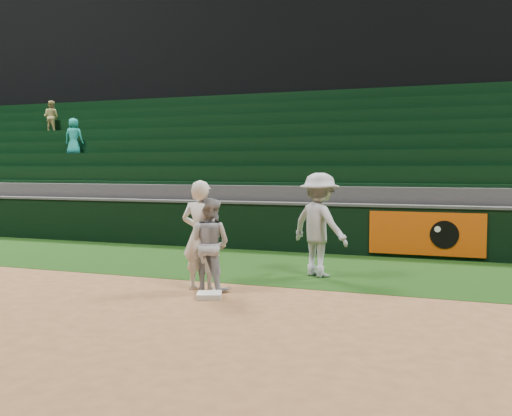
{
  "coord_description": "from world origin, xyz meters",
  "views": [
    {
      "loc": [
        3.75,
        -8.63,
        2.11
      ],
      "look_at": [
        -0.21,
        2.3,
        1.3
      ],
      "focal_mm": 40.0,
      "sensor_mm": 36.0,
      "label": 1
    }
  ],
  "objects_px": {
    "baserunner": "(210,244)",
    "base_coach": "(319,225)",
    "first_base": "(209,295)",
    "first_baseman": "(201,235)"
  },
  "relations": [
    {
      "from": "first_base",
      "to": "first_baseman",
      "type": "distance_m",
      "value": 1.11
    },
    {
      "from": "baserunner",
      "to": "base_coach",
      "type": "xyz_separation_m",
      "value": [
        1.49,
        1.87,
        0.21
      ]
    },
    {
      "from": "first_baseman",
      "to": "base_coach",
      "type": "bearing_deg",
      "value": -132.08
    },
    {
      "from": "first_base",
      "to": "first_baseman",
      "type": "height_order",
      "value": "first_baseman"
    },
    {
      "from": "first_baseman",
      "to": "baserunner",
      "type": "distance_m",
      "value": 0.21
    },
    {
      "from": "first_base",
      "to": "first_baseman",
      "type": "relative_size",
      "value": 0.21
    },
    {
      "from": "first_base",
      "to": "base_coach",
      "type": "distance_m",
      "value": 2.88
    },
    {
      "from": "first_base",
      "to": "first_baseman",
      "type": "bearing_deg",
      "value": 127.46
    },
    {
      "from": "first_baseman",
      "to": "baserunner",
      "type": "xyz_separation_m",
      "value": [
        0.15,
        0.04,
        -0.15
      ]
    },
    {
      "from": "base_coach",
      "to": "first_base",
      "type": "bearing_deg",
      "value": 91.64
    }
  ]
}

